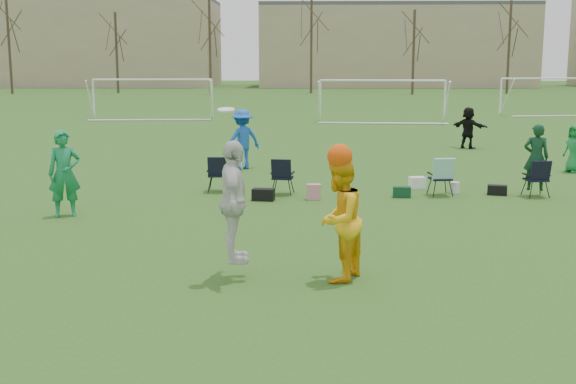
{
  "coord_description": "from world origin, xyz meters",
  "views": [
    {
      "loc": [
        -0.39,
        -10.88,
        3.44
      ],
      "look_at": [
        -0.72,
        1.3,
        1.25
      ],
      "focal_mm": 45.0,
      "sensor_mm": 36.0,
      "label": 1
    }
  ],
  "objects_px": {
    "goal_left": "(153,87)",
    "goal_right": "(554,86)",
    "fielder_black": "(468,128)",
    "goal_mid": "(382,89)",
    "fielder_green_near": "(64,174)",
    "fielder_green_far": "(574,149)",
    "center_contest": "(294,211)",
    "fielder_blue": "(242,139)"
  },
  "relations": [
    {
      "from": "goal_left",
      "to": "fielder_blue",
      "type": "bearing_deg",
      "value": -75.79
    },
    {
      "from": "goal_mid",
      "to": "center_contest",
      "type": "bearing_deg",
      "value": -94.24
    },
    {
      "from": "fielder_green_far",
      "to": "fielder_green_near",
      "type": "bearing_deg",
      "value": -87.36
    },
    {
      "from": "fielder_black",
      "to": "fielder_green_far",
      "type": "bearing_deg",
      "value": 150.6
    },
    {
      "from": "fielder_black",
      "to": "goal_left",
      "type": "xyz_separation_m",
      "value": [
        -16.12,
        15.52,
        1.09
      ]
    },
    {
      "from": "fielder_green_far",
      "to": "goal_left",
      "type": "height_order",
      "value": "goal_left"
    },
    {
      "from": "fielder_green_near",
      "to": "goal_left",
      "type": "distance_m",
      "value": 29.28
    },
    {
      "from": "fielder_green_near",
      "to": "goal_right",
      "type": "height_order",
      "value": "goal_right"
    },
    {
      "from": "goal_left",
      "to": "fielder_black",
      "type": "bearing_deg",
      "value": -48.9
    },
    {
      "from": "fielder_black",
      "to": "goal_mid",
      "type": "relative_size",
      "value": 0.23
    },
    {
      "from": "fielder_green_near",
      "to": "goal_mid",
      "type": "distance_m",
      "value": 28.74
    },
    {
      "from": "fielder_blue",
      "to": "fielder_green_near",
      "type": "bearing_deg",
      "value": 32.88
    },
    {
      "from": "center_contest",
      "to": "fielder_green_near",
      "type": "bearing_deg",
      "value": 138.13
    },
    {
      "from": "goal_left",
      "to": "goal_right",
      "type": "distance_m",
      "value": 26.31
    },
    {
      "from": "fielder_blue",
      "to": "goal_left",
      "type": "distance_m",
      "value": 22.77
    },
    {
      "from": "fielder_green_near",
      "to": "goal_mid",
      "type": "bearing_deg",
      "value": 49.38
    },
    {
      "from": "center_contest",
      "to": "goal_left",
      "type": "height_order",
      "value": "center_contest"
    },
    {
      "from": "center_contest",
      "to": "goal_mid",
      "type": "xyz_separation_m",
      "value": [
        4.59,
        31.7,
        0.79
      ]
    },
    {
      "from": "fielder_green_far",
      "to": "goal_left",
      "type": "relative_size",
      "value": 0.21
    },
    {
      "from": "fielder_green_near",
      "to": "goal_left",
      "type": "relative_size",
      "value": 0.26
    },
    {
      "from": "fielder_blue",
      "to": "fielder_black",
      "type": "xyz_separation_m",
      "value": [
        8.64,
        5.97,
        -0.14
      ]
    },
    {
      "from": "fielder_blue",
      "to": "goal_left",
      "type": "xyz_separation_m",
      "value": [
        -7.48,
        21.48,
        0.95
      ]
    },
    {
      "from": "fielder_blue",
      "to": "fielder_black",
      "type": "bearing_deg",
      "value": -178.4
    },
    {
      "from": "fielder_blue",
      "to": "fielder_green_far",
      "type": "relative_size",
      "value": 1.29
    },
    {
      "from": "fielder_black",
      "to": "goal_mid",
      "type": "distance_m",
      "value": 13.72
    },
    {
      "from": "fielder_green_near",
      "to": "fielder_green_far",
      "type": "bearing_deg",
      "value": 6.21
    },
    {
      "from": "fielder_black",
      "to": "goal_right",
      "type": "distance_m",
      "value": 21.9
    },
    {
      "from": "fielder_green_near",
      "to": "goal_left",
      "type": "xyz_separation_m",
      "value": [
        -4.14,
        28.98,
        0.95
      ]
    },
    {
      "from": "goal_right",
      "to": "goal_left",
      "type": "bearing_deg",
      "value": -179.25
    },
    {
      "from": "fielder_green_far",
      "to": "center_contest",
      "type": "xyz_separation_m",
      "value": [
        -8.66,
        -11.75,
        0.37
      ]
    },
    {
      "from": "center_contest",
      "to": "fielder_blue",
      "type": "bearing_deg",
      "value": 98.96
    },
    {
      "from": "fielder_black",
      "to": "center_contest",
      "type": "bearing_deg",
      "value": 113.54
    },
    {
      "from": "fielder_green_far",
      "to": "goal_left",
      "type": "xyz_separation_m",
      "value": [
        -18.07,
        21.96,
        1.17
      ]
    },
    {
      "from": "center_contest",
      "to": "goal_mid",
      "type": "bearing_deg",
      "value": 81.76
    },
    {
      "from": "goal_left",
      "to": "goal_right",
      "type": "xyz_separation_m",
      "value": [
        26.0,
        4.0,
        0.0
      ]
    },
    {
      "from": "fielder_blue",
      "to": "center_contest",
      "type": "relative_size",
      "value": 0.71
    },
    {
      "from": "goal_mid",
      "to": "fielder_black",
      "type": "bearing_deg",
      "value": -77.08
    },
    {
      "from": "fielder_black",
      "to": "goal_mid",
      "type": "bearing_deg",
      "value": -37.28
    },
    {
      "from": "fielder_green_near",
      "to": "fielder_black",
      "type": "relative_size",
      "value": 1.17
    },
    {
      "from": "fielder_green_near",
      "to": "fielder_green_far",
      "type": "distance_m",
      "value": 15.6
    },
    {
      "from": "goal_left",
      "to": "fielder_green_near",
      "type": "bearing_deg",
      "value": -86.87
    },
    {
      "from": "goal_left",
      "to": "center_contest",
      "type": "bearing_deg",
      "value": -79.4
    }
  ]
}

